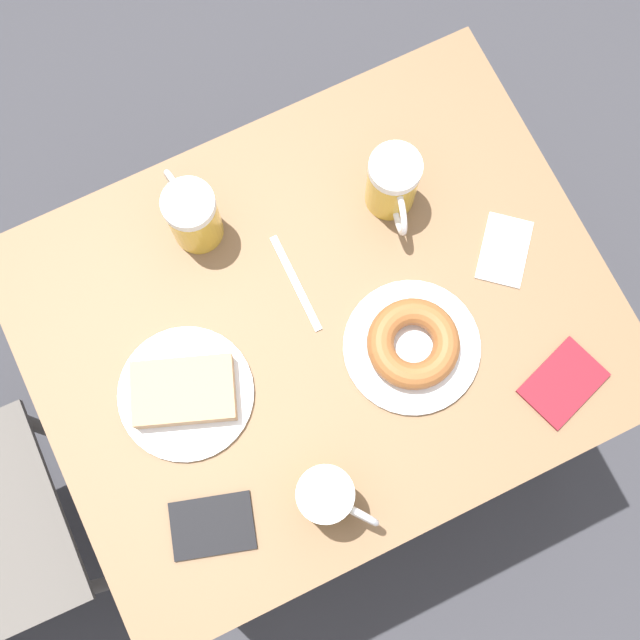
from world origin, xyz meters
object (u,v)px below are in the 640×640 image
Objects in this scene: beer_mug_left at (393,184)px; plate_with_donut at (413,345)px; passport_near_edge at (563,383)px; passport_far_edge at (212,526)px; beer_mug_center at (192,215)px; plate_with_cake at (185,392)px; beer_mug_right at (327,497)px; napkin_folded at (504,250)px; fork at (296,283)px.

plate_with_donut is at bearing 161.05° from beer_mug_left.
passport_near_edge is 0.59m from passport_far_edge.
passport_near_edge is at bearing -129.40° from plate_with_donut.
beer_mug_left is 1.00× the size of beer_mug_center.
passport_far_edge is at bearing 167.22° from plate_with_cake.
passport_near_edge is (-0.00, -0.41, -0.06)m from beer_mug_right.
passport_near_edge is (-0.49, -0.41, -0.06)m from beer_mug_center.
passport_near_edge is 1.01× the size of passport_far_edge.
plate_with_cake is 0.98× the size of plate_with_donut.
beer_mug_right reaches higher than passport_far_edge.
plate_with_donut is at bearing 50.60° from passport_near_edge.
plate_with_cake is 1.59× the size of beer_mug_left.
plate_with_donut is at bearing -55.65° from beer_mug_right.
napkin_folded is 0.23m from passport_near_edge.
passport_near_edge is at bearing -90.26° from beer_mug_right.
plate_with_donut is at bearing -103.99° from plate_with_cake.
beer_mug_left is 0.22m from fork.
passport_near_edge is (-0.16, -0.19, -0.02)m from plate_with_donut.
plate_with_cake is 1.59× the size of beer_mug_right.
passport_near_edge is at bearing -164.80° from beer_mug_left.
fork is (0.09, -0.23, -0.02)m from plate_with_cake.
fork is (0.18, 0.12, -0.02)m from plate_with_donut.
fork is at bearing -145.68° from beer_mug_center.
plate_with_donut is 1.48× the size of passport_near_edge.
beer_mug_right is 0.19m from passport_far_edge.
plate_with_cake is 0.56m from napkin_folded.
plate_with_cake is 0.25m from fork.
plate_with_cake reaches higher than napkin_folded.
plate_with_cake is 1.57× the size of napkin_folded.
passport_far_edge is (-0.19, 0.61, 0.00)m from napkin_folded.
beer_mug_left reaches higher than plate_with_donut.
beer_mug_right is at bearing 118.03° from napkin_folded.
beer_mug_center is 0.99× the size of napkin_folded.
beer_mug_center is 0.48m from beer_mug_right.
passport_far_edge is at bearing 136.21° from fork.
beer_mug_left is (0.15, -0.44, 0.05)m from plate_with_cake.
beer_mug_center reaches higher than plate_with_cake.
plate_with_cake is 0.60m from passport_near_edge.
napkin_folded is 0.92× the size of passport_near_edge.
passport_far_edge is (-0.11, 0.40, -0.02)m from plate_with_donut.
beer_mug_center is at bearing -21.37° from passport_far_edge.
napkin_folded is at bearing -91.00° from plate_with_cake.
beer_mug_left is at bearing 38.63° from napkin_folded.
plate_with_donut is 1.62× the size of beer_mug_right.
beer_mug_right is at bearing 124.35° from plate_with_donut.
passport_far_edge is (-0.35, 0.48, -0.06)m from beer_mug_left.
napkin_folded is (-0.16, -0.13, -0.07)m from beer_mug_left.
napkin_folded is at bearing -141.37° from beer_mug_left.
beer_mug_center is (0.33, 0.23, 0.05)m from plate_with_donut.
beer_mug_center is 0.77× the size of fork.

